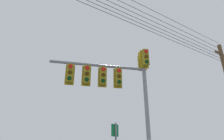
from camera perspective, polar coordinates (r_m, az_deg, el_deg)
The scene contains 2 objects.
signal_mast_assembly at distance 9.47m, azimuth 2.37°, elevation -3.94°, with size 5.01×0.97×7.07m.
overhead_wire_span at distance 11.51m, azimuth 5.02°, elevation 17.17°, with size 17.60×6.90×1.97m.
Camera 1 is at (2.58, 8.41, 2.06)m, focal length 30.41 mm.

